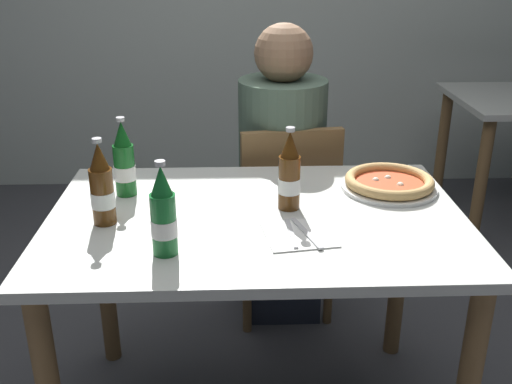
{
  "coord_description": "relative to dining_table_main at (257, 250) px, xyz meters",
  "views": [
    {
      "loc": [
        -0.06,
        -1.56,
        1.47
      ],
      "look_at": [
        0.0,
        0.05,
        0.8
      ],
      "focal_mm": 41.79,
      "sensor_mm": 36.0,
      "label": 1
    }
  ],
  "objects": [
    {
      "name": "pizza_margherita_near",
      "position": [
        0.43,
        0.18,
        0.14
      ],
      "size": [
        0.3,
        0.3,
        0.04
      ],
      "color": "white",
      "rests_on": "dining_table_main"
    },
    {
      "name": "diner_seated",
      "position": [
        0.12,
        0.66,
        -0.05
      ],
      "size": [
        0.34,
        0.34,
        1.21
      ],
      "color": "#2D3342",
      "rests_on": "ground_plane"
    },
    {
      "name": "beer_bottle_extra",
      "position": [
        -0.43,
        -0.04,
        0.22
      ],
      "size": [
        0.07,
        0.07,
        0.25
      ],
      "color": "#512D0F",
      "rests_on": "dining_table_main"
    },
    {
      "name": "beer_bottle_left",
      "position": [
        -0.4,
        0.17,
        0.22
      ],
      "size": [
        0.07,
        0.07,
        0.25
      ],
      "color": "#14591E",
      "rests_on": "dining_table_main"
    },
    {
      "name": "napkin_with_cutlery",
      "position": [
        0.11,
        -0.13,
        0.12
      ],
      "size": [
        0.21,
        0.21,
        0.01
      ],
      "color": "white",
      "rests_on": "dining_table_main"
    },
    {
      "name": "dining_table_main",
      "position": [
        0.0,
        0.0,
        0.0
      ],
      "size": [
        1.2,
        0.8,
        0.75
      ],
      "color": "silver",
      "rests_on": "ground_plane"
    },
    {
      "name": "chair_behind_table",
      "position": [
        0.13,
        0.61,
        -0.15
      ],
      "size": [
        0.45,
        0.45,
        0.85
      ],
      "rotation": [
        0.0,
        0.0,
        3.28
      ],
      "color": "olive",
      "rests_on": "ground_plane"
    },
    {
      "name": "beer_bottle_right",
      "position": [
        -0.24,
        -0.22,
        0.22
      ],
      "size": [
        0.07,
        0.07,
        0.25
      ],
      "color": "#196B2D",
      "rests_on": "dining_table_main"
    },
    {
      "name": "beer_bottle_center",
      "position": [
        0.1,
        0.05,
        0.22
      ],
      "size": [
        0.07,
        0.07,
        0.25
      ],
      "color": "#512D0F",
      "rests_on": "dining_table_main"
    }
  ]
}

